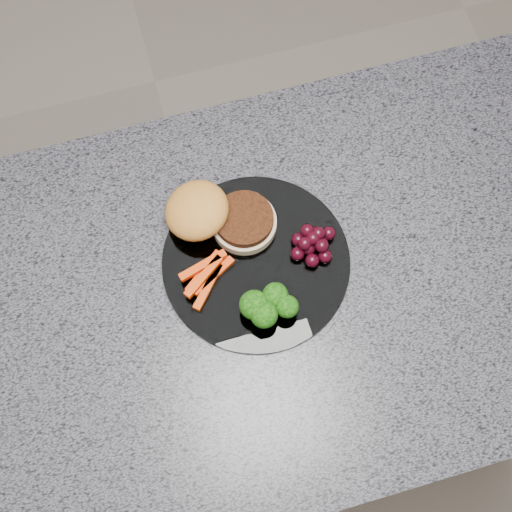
{
  "coord_description": "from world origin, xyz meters",
  "views": [
    {
      "loc": [
        -0.05,
        -0.29,
        1.83
      ],
      "look_at": [
        0.04,
        0.04,
        0.93
      ],
      "focal_mm": 50.0,
      "sensor_mm": 36.0,
      "label": 1
    }
  ],
  "objects": [
    {
      "name": "room",
      "position": [
        0.0,
        0.0,
        1.35
      ],
      "size": [
        4.02,
        4.02,
        2.7
      ],
      "color": "gray",
      "rests_on": "ground"
    },
    {
      "name": "grape_bunch",
      "position": [
        0.13,
        0.04,
        0.92
      ],
      "size": [
        0.07,
        0.06,
        0.03
      ],
      "rotation": [
        0.0,
        0.0,
        -0.15
      ],
      "color": "black",
      "rests_on": "plate"
    },
    {
      "name": "island_cabinet",
      "position": [
        0.0,
        0.0,
        0.43
      ],
      "size": [
        1.2,
        0.6,
        0.86
      ],
      "primitive_type": "cube",
      "color": "brown",
      "rests_on": "ground"
    },
    {
      "name": "countertop",
      "position": [
        0.0,
        0.0,
        0.88
      ],
      "size": [
        1.2,
        0.6,
        0.04
      ],
      "primitive_type": "cube",
      "color": "#54535E",
      "rests_on": "island_cabinet"
    },
    {
      "name": "broccoli",
      "position": [
        0.04,
        -0.03,
        0.93
      ],
      "size": [
        0.08,
        0.06,
        0.05
      ],
      "rotation": [
        0.0,
        0.0,
        -0.03
      ],
      "color": "olive",
      "rests_on": "plate"
    },
    {
      "name": "plate",
      "position": [
        0.04,
        0.04,
        0.9
      ],
      "size": [
        0.26,
        0.26,
        0.01
      ],
      "primitive_type": "cylinder",
      "color": "white",
      "rests_on": "countertop"
    },
    {
      "name": "carrot_sticks",
      "position": [
        -0.03,
        0.04,
        0.91
      ],
      "size": [
        0.08,
        0.08,
        0.02
      ],
      "rotation": [
        0.0,
        0.0,
        0.36
      ],
      "color": "#D73703",
      "rests_on": "plate"
    },
    {
      "name": "burger",
      "position": [
        0.01,
        0.11,
        0.93
      ],
      "size": [
        0.18,
        0.14,
        0.05
      ],
      "rotation": [
        0.0,
        0.0,
        -0.36
      ],
      "color": "#C9B08D",
      "rests_on": "plate"
    }
  ]
}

